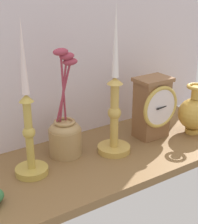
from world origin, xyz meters
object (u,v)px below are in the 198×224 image
candlestick_tall_center (115,113)px  brass_vase_bulbous (194,113)px  candlestick_tall_left (29,132)px  mantel_clock (153,107)px  brass_vase_jar (65,132)px

candlestick_tall_center → brass_vase_bulbous: (29.98, -3.29, -5.48)cm
candlestick_tall_left → candlestick_tall_center: bearing=-5.3°
candlestick_tall_left → candlestick_tall_center: candlestick_tall_center is taller
candlestick_tall_left → candlestick_tall_center: (25.89, -2.41, 0.30)cm
mantel_clock → candlestick_tall_left: (-42.40, 0.38, 2.07)cm
candlestick_tall_left → brass_vase_bulbous: size_ratio=2.47×
brass_vase_jar → candlestick_tall_left: bearing=-160.5°
mantel_clock → brass_vase_jar: (-29.38, 5.01, -3.11)cm
brass_vase_jar → brass_vase_bulbous: bearing=-13.6°
mantel_clock → brass_vase_jar: size_ratio=0.62×
candlestick_tall_left → candlestick_tall_center: size_ratio=0.95×
candlestick_tall_center → brass_vase_jar: (-12.87, 7.03, -5.49)cm
mantel_clock → brass_vase_jar: bearing=170.3°
mantel_clock → brass_vase_bulbous: size_ratio=1.19×
candlestick_tall_left → brass_vase_jar: size_ratio=1.30×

